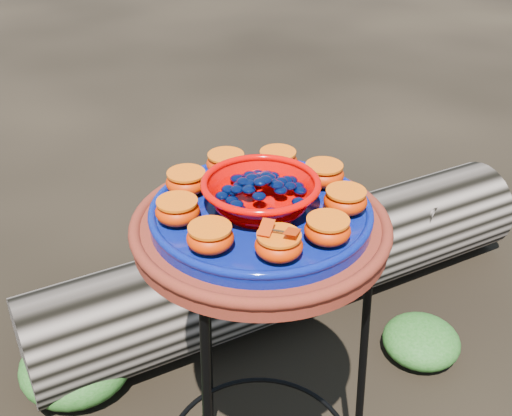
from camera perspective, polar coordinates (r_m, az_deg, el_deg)
plant_stand at (r=1.34m, az=0.35°, el=-15.26°), size 0.44×0.44×0.70m
terracotta_saucer at (r=1.10m, az=0.41°, el=-1.96°), size 0.44×0.44×0.04m
cobalt_plate at (r=1.08m, az=0.42°, el=-0.63°), size 0.37×0.37×0.02m
red_bowl at (r=1.06m, az=0.43°, el=1.13°), size 0.19×0.19×0.05m
glass_gems at (r=1.04m, az=0.43°, el=2.95°), size 0.15×0.15×0.02m
orange_half_0 at (r=0.95m, az=2.04°, el=-3.36°), size 0.07×0.07×0.04m
orange_half_1 at (r=0.99m, az=6.37°, el=-1.98°), size 0.07×0.07×0.04m
orange_half_2 at (r=1.07m, az=7.95°, el=0.62°), size 0.07×0.07×0.04m
orange_half_3 at (r=1.14m, az=6.04°, el=2.97°), size 0.07×0.07×0.04m
orange_half_4 at (r=1.19m, az=1.95°, el=4.19°), size 0.07×0.07×0.04m
orange_half_5 at (r=1.18m, az=-2.68°, el=3.95°), size 0.07×0.07×0.04m
orange_half_6 at (r=1.12m, az=-6.19°, el=2.29°), size 0.07×0.07×0.04m
orange_half_7 at (r=1.04m, az=-6.98°, el=-0.28°), size 0.07×0.07×0.04m
orange_half_8 at (r=0.97m, az=-4.09°, el=-2.66°), size 0.07×0.07×0.04m
butterfly at (r=0.93m, az=2.07°, el=-2.04°), size 0.08×0.08×0.01m
driftwood_log at (r=1.97m, az=2.98°, el=-5.17°), size 1.62×0.57×0.30m
foliage_right at (r=1.92m, az=14.49°, el=-11.28°), size 0.22×0.22×0.11m
foliage_back at (r=1.83m, az=-15.69°, el=-13.06°), size 0.30×0.30×0.15m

